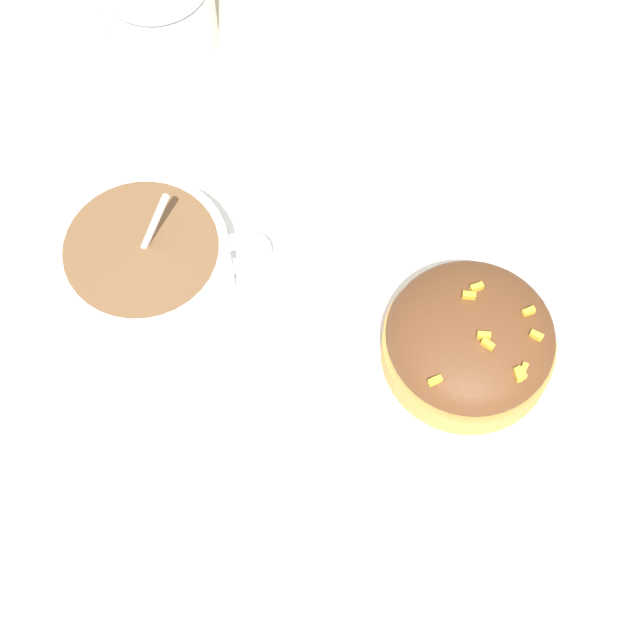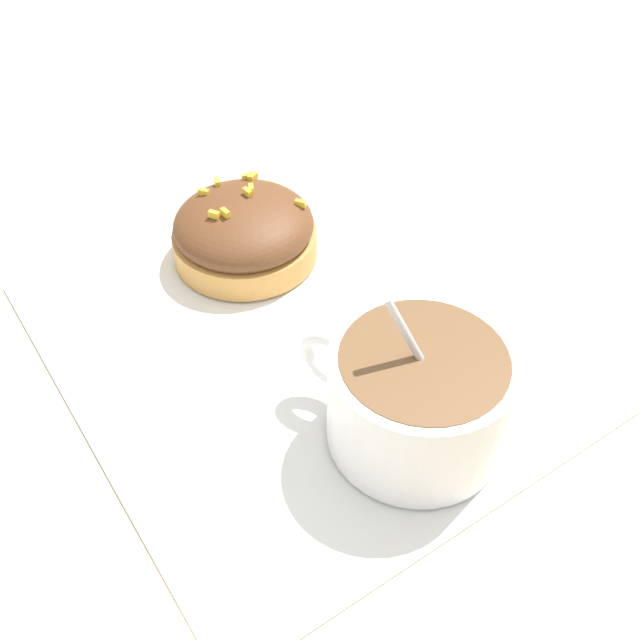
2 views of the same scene
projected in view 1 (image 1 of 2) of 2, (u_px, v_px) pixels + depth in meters
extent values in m
plane|color=#C6B793|center=(310.00, 332.00, 0.61)|extent=(3.00, 3.00, 0.00)
cube|color=white|center=(310.00, 331.00, 0.61)|extent=(0.33, 0.33, 0.00)
cylinder|color=white|center=(149.00, 274.00, 0.59)|extent=(0.09, 0.09, 0.06)
cylinder|color=brown|center=(142.00, 253.00, 0.57)|extent=(0.08, 0.08, 0.01)
torus|color=white|center=(239.00, 253.00, 0.60)|extent=(0.04, 0.02, 0.04)
ellipsoid|color=silver|center=(197.00, 268.00, 0.62)|extent=(0.03, 0.03, 0.01)
cylinder|color=silver|center=(140.00, 255.00, 0.57)|extent=(0.04, 0.03, 0.08)
cylinder|color=#D19347|center=(467.00, 348.00, 0.60)|extent=(0.10, 0.10, 0.02)
ellipsoid|color=brown|center=(471.00, 336.00, 0.58)|extent=(0.09, 0.09, 0.03)
cube|color=yellow|center=(528.00, 304.00, 0.57)|extent=(0.01, 0.01, 0.00)
cube|color=yellow|center=(477.00, 287.00, 0.58)|extent=(0.01, 0.01, 0.00)
cube|color=yellow|center=(518.00, 375.00, 0.56)|extent=(0.01, 0.01, 0.00)
cube|color=yellow|center=(521.00, 373.00, 0.56)|extent=(0.01, 0.01, 0.00)
cube|color=yellow|center=(536.00, 336.00, 0.57)|extent=(0.01, 0.01, 0.00)
cube|color=yellow|center=(435.00, 381.00, 0.56)|extent=(0.01, 0.01, 0.00)
cube|color=yellow|center=(469.00, 295.00, 0.57)|extent=(0.01, 0.00, 0.00)
cube|color=yellow|center=(488.00, 344.00, 0.56)|extent=(0.01, 0.01, 0.00)
cube|color=yellow|center=(523.00, 370.00, 0.56)|extent=(0.01, 0.01, 0.00)
cube|color=yellow|center=(484.00, 336.00, 0.56)|extent=(0.01, 0.00, 0.00)
cylinder|color=white|center=(160.00, 14.00, 0.69)|extent=(0.07, 0.07, 0.05)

